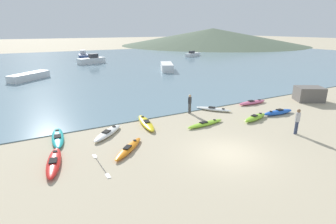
% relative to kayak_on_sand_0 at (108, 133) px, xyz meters
% --- Properties ---
extents(ground_plane, '(400.00, 400.00, 0.00)m').
position_rel_kayak_on_sand_0_xyz_m(ground_plane, '(5.21, -5.88, -0.15)').
color(ground_plane, tan).
extents(bay_water, '(160.00, 70.00, 0.06)m').
position_rel_kayak_on_sand_0_xyz_m(bay_water, '(5.21, 36.63, -0.12)').
color(bay_water, slate).
rests_on(bay_water, ground_plane).
extents(far_hill_midleft, '(77.41, 77.41, 6.92)m').
position_rel_kayak_on_sand_0_xyz_m(far_hill_midleft, '(68.55, 77.26, 3.31)').
color(far_hill_midleft, '#4C5B47').
rests_on(far_hill_midleft, ground_plane).
extents(kayak_on_sand_0, '(2.76, 2.68, 0.35)m').
position_rel_kayak_on_sand_0_xyz_m(kayak_on_sand_0, '(0.00, 0.00, 0.00)').
color(kayak_on_sand_0, white).
rests_on(kayak_on_sand_0, ground_plane).
extents(kayak_on_sand_1, '(3.31, 0.89, 0.29)m').
position_rel_kayak_on_sand_0_xyz_m(kayak_on_sand_1, '(6.78, -1.61, -0.03)').
color(kayak_on_sand_1, '#8CCC2D').
rests_on(kayak_on_sand_1, ground_plane).
extents(kayak_on_sand_2, '(1.27, 3.65, 0.38)m').
position_rel_kayak_on_sand_0_xyz_m(kayak_on_sand_2, '(3.00, 0.52, 0.02)').
color(kayak_on_sand_2, yellow).
rests_on(kayak_on_sand_2, ground_plane).
extents(kayak_on_sand_3, '(1.33, 3.52, 0.39)m').
position_rel_kayak_on_sand_0_xyz_m(kayak_on_sand_3, '(-3.59, -2.63, 0.02)').
color(kayak_on_sand_3, red).
rests_on(kayak_on_sand_3, ground_plane).
extents(kayak_on_sand_4, '(1.06, 3.51, 0.34)m').
position_rel_kayak_on_sand_0_xyz_m(kayak_on_sand_4, '(-3.00, 0.76, -0.00)').
color(kayak_on_sand_4, teal).
rests_on(kayak_on_sand_4, ground_plane).
extents(kayak_on_sand_5, '(3.02, 0.87, 0.41)m').
position_rel_kayak_on_sand_0_xyz_m(kayak_on_sand_5, '(13.57, -2.39, 0.03)').
color(kayak_on_sand_5, blue).
rests_on(kayak_on_sand_5, ground_plane).
extents(kayak_on_sand_6, '(2.68, 2.64, 0.32)m').
position_rel_kayak_on_sand_0_xyz_m(kayak_on_sand_6, '(0.39, -2.87, -0.01)').
color(kayak_on_sand_6, orange).
rests_on(kayak_on_sand_6, ground_plane).
extents(kayak_on_sand_7, '(3.15, 0.75, 0.35)m').
position_rel_kayak_on_sand_0_xyz_m(kayak_on_sand_7, '(14.03, 0.89, 0.00)').
color(kayak_on_sand_7, '#E5668C').
rests_on(kayak_on_sand_7, ground_plane).
extents(kayak_on_sand_8, '(2.44, 2.82, 0.30)m').
position_rel_kayak_on_sand_0_xyz_m(kayak_on_sand_8, '(9.57, 1.00, -0.02)').
color(kayak_on_sand_8, white).
rests_on(kayak_on_sand_8, ground_plane).
extents(kayak_on_sand_9, '(2.86, 1.30, 0.39)m').
position_rel_kayak_on_sand_0_xyz_m(kayak_on_sand_9, '(10.91, -2.45, 0.02)').
color(kayak_on_sand_9, '#8CCC2D').
rests_on(kayak_on_sand_9, ground_plane).
extents(person_near_foreground, '(0.35, 0.24, 1.73)m').
position_rel_kayak_on_sand_0_xyz_m(person_near_foreground, '(11.11, -5.83, 0.84)').
color(person_near_foreground, '#384260').
rests_on(person_near_foreground, ground_plane).
extents(person_near_waterline, '(0.33, 0.27, 1.61)m').
position_rel_kayak_on_sand_0_xyz_m(person_near_waterline, '(7.33, 1.35, 0.77)').
color(person_near_waterline, '#4C4C4C').
rests_on(person_near_waterline, ground_plane).
extents(moored_boat_0, '(5.76, 3.45, 1.90)m').
position_rel_kayak_on_sand_0_xyz_m(moored_boat_0, '(7.77, 37.70, 0.57)').
color(moored_boat_0, white).
rests_on(moored_boat_0, bay_water).
extents(moored_boat_1, '(4.02, 5.96, 1.19)m').
position_rel_kayak_on_sand_0_xyz_m(moored_boat_1, '(16.68, 22.61, 0.50)').
color(moored_boat_1, white).
rests_on(moored_boat_1, bay_water).
extents(moored_boat_2, '(2.53, 4.79, 2.16)m').
position_rel_kayak_on_sand_0_xyz_m(moored_boat_2, '(7.54, 44.43, 0.67)').
color(moored_boat_2, navy).
rests_on(moored_boat_2, bay_water).
extents(moored_boat_3, '(5.56, 3.89, 1.37)m').
position_rel_kayak_on_sand_0_xyz_m(moored_boat_3, '(33.58, 40.10, 0.39)').
color(moored_boat_3, white).
rests_on(moored_boat_3, bay_water).
extents(moored_boat_4, '(5.48, 5.24, 0.94)m').
position_rel_kayak_on_sand_0_xyz_m(moored_boat_4, '(-3.82, 24.08, 0.38)').
color(moored_boat_4, white).
rests_on(moored_boat_4, bay_water).
extents(loose_paddle, '(0.25, 2.78, 0.03)m').
position_rel_kayak_on_sand_0_xyz_m(loose_paddle, '(-1.49, -3.83, -0.14)').
color(loose_paddle, black).
rests_on(loose_paddle, ground_plane).
extents(shoreline_rock, '(3.02, 2.82, 1.38)m').
position_rel_kayak_on_sand_0_xyz_m(shoreline_rock, '(19.66, -0.92, 0.54)').
color(shoreline_rock, '#605B56').
rests_on(shoreline_rock, ground_plane).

